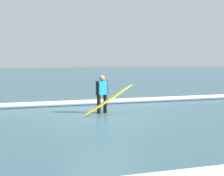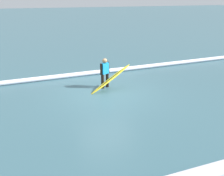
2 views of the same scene
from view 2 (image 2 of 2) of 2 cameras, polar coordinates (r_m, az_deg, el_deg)
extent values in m
plane|color=#385E69|center=(10.71, -1.30, -1.02)|extent=(160.23, 160.23, 0.00)
cylinder|color=black|center=(11.22, -1.14, 1.95)|extent=(0.14, 0.14, 0.69)
cylinder|color=black|center=(11.06, -2.28, 1.64)|extent=(0.14, 0.14, 0.69)
cube|color=#198CD8|center=(10.95, -1.74, 4.74)|extent=(0.39, 0.30, 0.50)
sphere|color=#95724E|center=(10.86, -1.76, 6.54)|extent=(0.22, 0.22, 0.22)
cylinder|color=black|center=(11.08, -0.86, 4.94)|extent=(0.09, 0.14, 0.53)
cylinder|color=black|center=(10.83, -2.64, 4.53)|extent=(0.09, 0.10, 0.53)
ellipsoid|color=yellow|center=(10.75, -0.27, 2.18)|extent=(2.05, 0.63, 1.13)
ellipsoid|color=black|center=(10.75, -0.27, 2.20)|extent=(1.62, 0.40, 0.92)
cylinder|color=white|center=(12.88, -8.52, 3.21)|extent=(24.14, 1.02, 0.23)
camera|label=1|loc=(2.36, 39.67, -53.70)|focal=44.77mm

